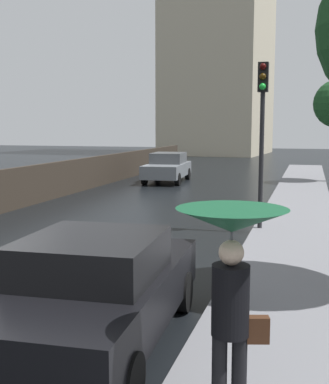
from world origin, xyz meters
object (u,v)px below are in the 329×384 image
Objects in this scene: car_black_mid_road at (97,290)px; traffic_light at (262,115)px; car_grey_near_kerb at (167,167)px; pedestrian_with_umbrella_near at (232,258)px.

car_black_mid_road is 8.16m from traffic_light.
car_grey_near_kerb is at bearing 116.84° from traffic_light.
car_grey_near_kerb is 1.02× the size of car_black_mid_road.
pedestrian_with_umbrella_near is (6.40, -20.60, 0.93)m from car_grey_near_kerb.
pedestrian_with_umbrella_near is at bearing -86.19° from traffic_light.
car_grey_near_kerb is 1.04× the size of traffic_light.
car_grey_near_kerb is 19.63m from car_black_mid_road.
car_black_mid_road is at bearing 127.09° from pedestrian_with_umbrella_near.
car_black_mid_road is at bearing -99.92° from traffic_light.
pedestrian_with_umbrella_near reaches higher than car_black_mid_road.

